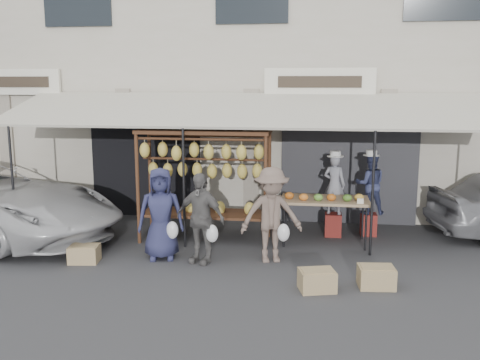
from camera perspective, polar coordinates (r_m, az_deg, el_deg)
The scene contains 15 objects.
ground_plane at distance 9.22m, azimuth -1.52°, elevation -9.54°, with size 90.00×90.00×0.00m, color #2D2D30.
shophouse at distance 15.12m, azimuth 2.67°, elevation 12.29°, with size 24.00×6.15×7.30m.
awning at distance 10.93m, azimuth 0.49°, elevation 7.41°, with size 10.00×2.35×2.92m.
banana_rack at distance 10.52m, azimuth -3.86°, elevation 1.76°, with size 2.60×0.90×2.24m.
produce_table at distance 10.54m, azimuth 9.03°, elevation -2.18°, with size 1.70×0.90×1.04m.
vendor_left at distance 11.08m, azimuth 10.03°, elevation -0.47°, with size 0.45×0.29×1.23m, color gray.
vendor_right at distance 11.29m, azimuth 13.71°, elevation -0.42°, with size 0.61×0.47×1.25m, color navy.
customer_left at distance 9.66m, azimuth -8.45°, elevation -3.57°, with size 0.81×0.53×1.66m, color #282A4E.
customer_mid at distance 9.37m, azimuth -4.28°, elevation -4.08°, with size 0.94×0.39×1.61m, color #5E5B5A.
customer_right at distance 9.41m, azimuth 3.36°, elevation -3.75°, with size 1.09×0.63×1.69m, color #6E5B51.
stool_left at distance 11.27m, azimuth 9.89°, elevation -4.71°, with size 0.33×0.33×0.47m, color maroon.
stool_right at distance 11.47m, azimuth 13.53°, elevation -4.61°, with size 0.32×0.32×0.46m, color maroon.
crate_near_a at distance 8.39m, azimuth 8.21°, elevation -10.55°, with size 0.53×0.40×0.32m, color tan.
crate_near_b at distance 8.69m, azimuth 14.33°, elevation -9.99°, with size 0.54×0.41×0.33m, color tan.
crate_far at distance 9.93m, azimuth -16.27°, elevation -7.57°, with size 0.50×0.38×0.30m, color tan.
Camera 1 is at (1.48, -8.54, 3.14)m, focal length 40.00 mm.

